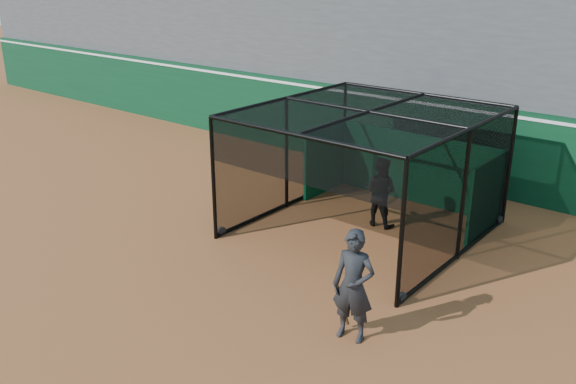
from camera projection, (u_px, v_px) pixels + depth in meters
The scene contains 6 objects.
ground at pixel (221, 280), 12.61m from camera, with size 120.00×120.00×0.00m, color brown.
outfield_wall at pixel (421, 136), 18.32m from camera, with size 50.00×0.50×2.50m.
grandstand at pixel (483, 19), 19.94m from camera, with size 50.00×7.85×8.95m.
batting_cage at pixel (366, 173), 14.49m from camera, with size 5.00×5.40×2.96m.
batter at pixel (380, 192), 15.00m from camera, with size 0.85×0.66×1.75m, color black.
on_deck_player at pixel (353, 286), 10.31m from camera, with size 0.82×0.62×2.03m.
Camera 1 is at (8.16, -7.77, 6.10)m, focal length 38.00 mm.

